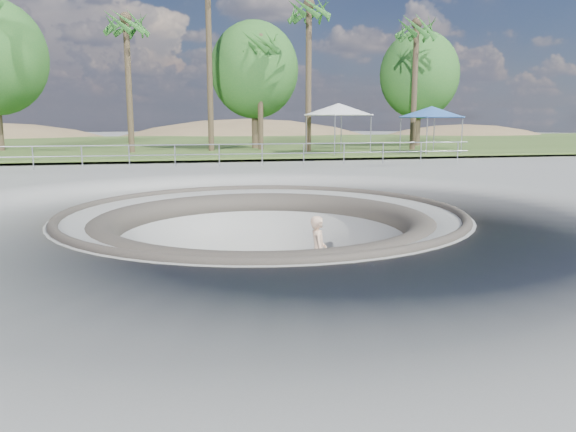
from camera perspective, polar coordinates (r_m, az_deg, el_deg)
The scene contains 15 objects.
ground at distance 14.36m, azimuth -2.55°, elevation 0.36°, with size 180.00×180.00×0.00m, color gray.
skate_bowl at distance 14.78m, azimuth -2.50°, elevation -6.65°, with size 14.00×14.00×4.10m.
grass_strip at distance 48.07m, azimuth -9.41°, elevation 7.28°, with size 180.00×36.00×0.12m.
distant_hills at distance 72.01m, azimuth -7.17°, elevation 2.42°, with size 103.20×45.00×28.60m.
safety_railing at distance 26.12m, azimuth -7.00°, elevation 6.18°, with size 25.00×0.06×1.03m.
skateboard at distance 14.36m, azimuth 3.05°, elevation -7.16°, with size 0.86×0.55×0.09m.
skater at distance 14.11m, azimuth 3.08°, elevation -3.59°, with size 0.66×0.43×1.80m, color beige.
canopy_white at distance 34.22m, azimuth 5.15°, elevation 10.74°, with size 5.40×5.40×2.94m.
canopy_blue at distance 35.65m, azimuth 14.37°, elevation 10.20°, with size 5.38×5.38×2.78m.
palm_b at distance 36.15m, azimuth -16.14°, elevation 18.03°, with size 2.60×2.60×8.78m.
palm_d at distance 38.01m, azimuth -2.87°, elevation 16.96°, with size 2.60×2.60×8.06m.
palm_e at distance 36.18m, azimuth 2.14°, elevation 19.88°, with size 2.60×2.60×9.77m.
palm_f at distance 38.56m, azimuth 12.94°, elevation 17.85°, with size 2.60×2.60×8.93m.
bushy_tree_mid at distance 39.68m, azimuth -3.44°, elevation 14.58°, with size 6.04×5.49×8.71m.
bushy_tree_right at distance 44.15m, azimuth 13.21°, elevation 13.77°, with size 5.95×5.41×8.58m.
Camera 1 is at (-2.35, -13.96, 2.41)m, focal length 35.00 mm.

